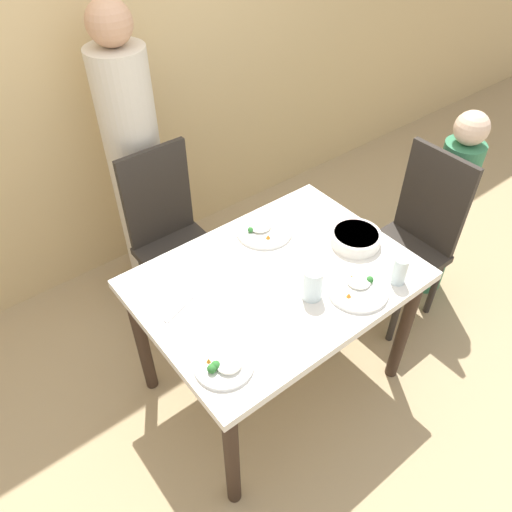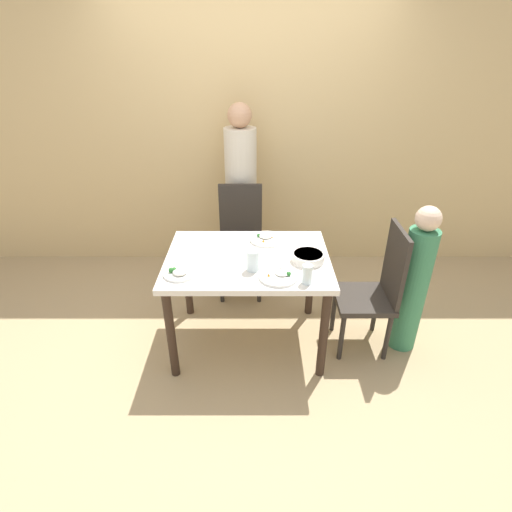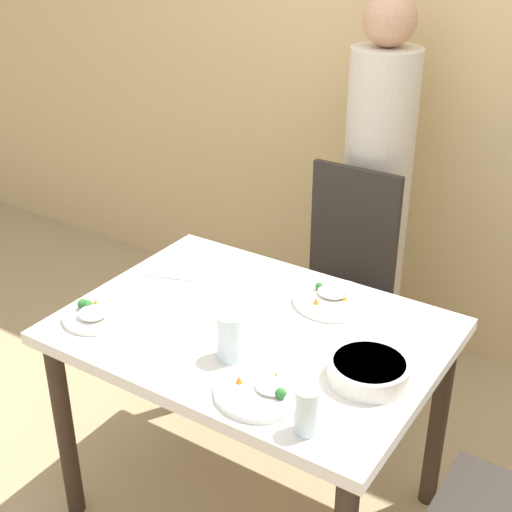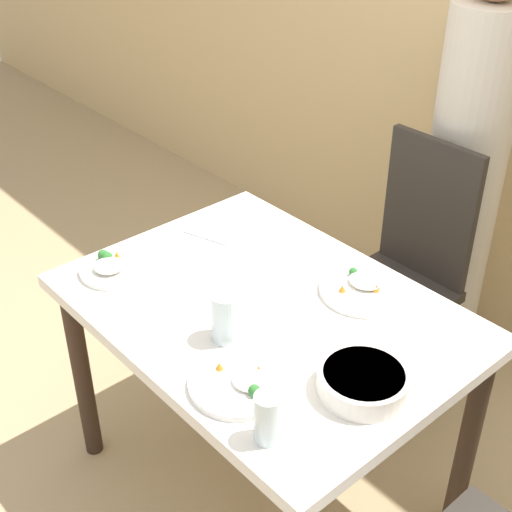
{
  "view_description": "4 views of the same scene",
  "coord_description": "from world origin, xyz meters",
  "views": [
    {
      "loc": [
        -0.98,
        -1.11,
        2.23
      ],
      "look_at": [
        -0.11,
        -0.0,
        0.93
      ],
      "focal_mm": 35.0,
      "sensor_mm": 36.0,
      "label": 1
    },
    {
      "loc": [
        0.06,
        -2.42,
        2.11
      ],
      "look_at": [
        0.06,
        -0.07,
        0.8
      ],
      "focal_mm": 28.0,
      "sensor_mm": 36.0,
      "label": 2
    },
    {
      "loc": [
        1.02,
        -1.55,
        1.94
      ],
      "look_at": [
        -0.02,
        0.06,
        0.96
      ],
      "focal_mm": 50.0,
      "sensor_mm": 36.0,
      "label": 3
    },
    {
      "loc": [
        1.21,
        -1.09,
        1.96
      ],
      "look_at": [
        -0.05,
        0.01,
        0.89
      ],
      "focal_mm": 50.0,
      "sensor_mm": 36.0,
      "label": 4
    }
  ],
  "objects": [
    {
      "name": "napkin_folded",
      "position": [
        0.14,
        -0.05,
        0.75
      ],
      "size": [
        0.14,
        0.14,
        0.01
      ],
      "color": "white",
      "rests_on": "dining_table"
    },
    {
      "name": "plate_noodles",
      "position": [
        0.21,
        -0.26,
        0.76
      ],
      "size": [
        0.25,
        0.25,
        0.05
      ],
      "color": "white",
      "rests_on": "dining_table"
    },
    {
      "name": "plate_rice_adult",
      "position": [
        0.14,
        0.26,
        0.76
      ],
      "size": [
        0.26,
        0.26,
        0.04
      ],
      "color": "white",
      "rests_on": "dining_table"
    },
    {
      "name": "fork_steel",
      "position": [
        -0.41,
        0.1,
        0.75
      ],
      "size": [
        0.18,
        0.08,
        0.01
      ],
      "color": "silver",
      "rests_on": "dining_table"
    },
    {
      "name": "bowl_curry",
      "position": [
        0.41,
        -0.05,
        0.78
      ],
      "size": [
        0.22,
        0.22,
        0.06
      ],
      "color": "silver",
      "rests_on": "dining_table"
    },
    {
      "name": "wall_back",
      "position": [
        0.0,
        1.37,
        1.35
      ],
      "size": [
        10.0,
        0.06,
        2.7
      ],
      "color": "tan",
      "rests_on": "ground_plane"
    },
    {
      "name": "ground_plane",
      "position": [
        0.0,
        0.0,
        0.0
      ],
      "size": [
        10.0,
        10.0,
        0.0
      ],
      "primitive_type": "plane",
      "color": "tan"
    },
    {
      "name": "plate_rice_child",
      "position": [
        -0.43,
        -0.23,
        0.76
      ],
      "size": [
        0.22,
        0.22,
        0.05
      ],
      "color": "white",
      "rests_on": "dining_table"
    },
    {
      "name": "dining_table",
      "position": [
        0.0,
        0.0,
        0.65
      ],
      "size": [
        1.14,
        0.83,
        0.75
      ],
      "color": "silver",
      "rests_on": "ground_plane"
    },
    {
      "name": "glass_water_short",
      "position": [
        0.04,
        -0.17,
        0.82
      ],
      "size": [
        0.08,
        0.08,
        0.14
      ],
      "color": "silver",
      "rests_on": "dining_table"
    },
    {
      "name": "chair_child_spot",
      "position": [
        0.92,
        -0.04,
        0.51
      ],
      "size": [
        0.4,
        0.4,
        0.98
      ],
      "rotation": [
        0.0,
        0.0,
        -1.57
      ],
      "color": "#2D2823",
      "rests_on": "ground_plane"
    },
    {
      "name": "glass_water_tall",
      "position": [
        0.37,
        -0.33,
        0.81
      ],
      "size": [
        0.06,
        0.06,
        0.13
      ],
      "color": "silver",
      "rests_on": "dining_table"
    },
    {
      "name": "person_child",
      "position": [
        1.18,
        -0.04,
        0.55
      ],
      "size": [
        0.2,
        0.2,
        1.14
      ],
      "color": "#387F56",
      "rests_on": "ground_plane"
    },
    {
      "name": "person_adult",
      "position": [
        -0.08,
        1.07,
        0.76
      ],
      "size": [
        0.28,
        0.28,
        1.62
      ],
      "color": "beige",
      "rests_on": "ground_plane"
    },
    {
      "name": "chair_adult_spot",
      "position": [
        -0.08,
        0.76,
        0.51
      ],
      "size": [
        0.4,
        0.4,
        0.98
      ],
      "color": "#2D2823",
      "rests_on": "ground_plane"
    }
  ]
}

